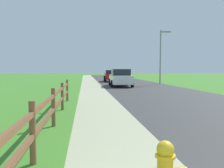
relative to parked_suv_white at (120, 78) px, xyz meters
The scene contains 8 objects.
ground_plane 5.35m from the parked_suv_white, 109.00° to the left, with size 120.00×120.00×0.00m, color #43842B.
road_asphalt 7.27m from the parked_suv_white, 75.75° to the left, with size 7.00×66.00×0.01m, color #3B3B3B.
curb_concrete 8.48m from the parked_suv_white, 124.00° to the left, with size 6.00×66.00×0.01m, color #B0B28C.
grass_verge 9.40m from the parked_suv_white, 131.63° to the left, with size 5.00×66.00×0.00m, color #43842B.
rail_fence 15.00m from the parked_suv_white, 106.47° to the right, with size 0.11×10.25×1.09m.
parked_suv_white is the anchor object (origin of this frame).
parked_car_red 8.20m from the parked_suv_white, 88.73° to the left, with size 2.19×4.29×1.50m.
street_lamp 6.00m from the parked_suv_white, 25.97° to the left, with size 1.17×0.20×5.76m.
Camera 1 is at (-1.66, -0.74, 1.62)m, focal length 35.60 mm.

